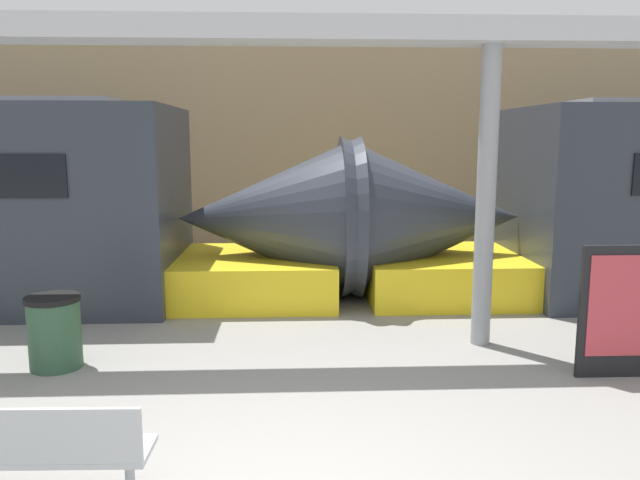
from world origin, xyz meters
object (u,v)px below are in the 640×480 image
object	(u,v)px
trash_bin	(55,332)
poster_board	(627,311)
bench_near	(33,448)
support_column_near	(486,199)

from	to	relation	value
trash_bin	poster_board	size ratio (longest dim) A/B	0.57
bench_near	trash_bin	size ratio (longest dim) A/B	1.89
support_column_near	poster_board	bearing A→B (deg)	-43.99
trash_bin	poster_board	bearing A→B (deg)	-5.09
bench_near	poster_board	xyz separation A→B (m)	(5.43, 2.29, 0.26)
bench_near	poster_board	size ratio (longest dim) A/B	1.08
trash_bin	poster_board	xyz separation A→B (m)	(6.34, -0.56, 0.32)
bench_near	trash_bin	distance (m)	3.00
poster_board	support_column_near	size ratio (longest dim) A/B	0.40
trash_bin	support_column_near	bearing A→B (deg)	6.97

